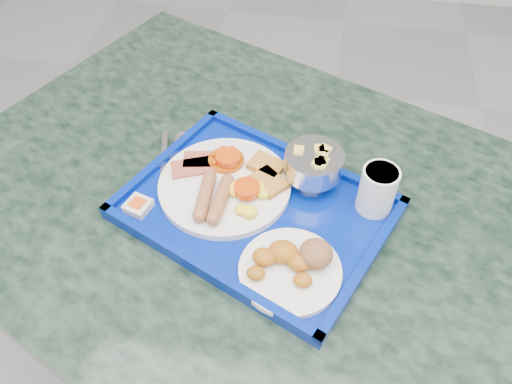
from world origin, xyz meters
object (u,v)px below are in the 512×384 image
table (270,270)px  main_plate (228,184)px  tray (256,209)px  juice_cup (378,188)px  bread_plate (293,264)px  fruit_bowl (314,164)px

table → main_plate: size_ratio=6.23×
tray → juice_cup: (0.20, 0.04, 0.05)m
bread_plate → table: bearing=111.5°
tray → main_plate: size_ratio=2.22×
table → tray: 0.21m
table → bread_plate: bread_plate is taller
main_plate → juice_cup: 0.26m
bread_plate → juice_cup: bearing=51.9°
table → juice_cup: juice_cup is taller
main_plate → juice_cup: size_ratio=2.74×
main_plate → bread_plate: bearing=-48.1°
table → fruit_bowl: bearing=45.0°
bread_plate → fruit_bowl: 0.20m
table → juice_cup: 0.31m
table → fruit_bowl: 0.28m
tray → bread_plate: 0.14m
table → fruit_bowl: size_ratio=14.26×
tray → main_plate: bearing=148.5°
tray → table: bearing=28.9°
bread_plate → fruit_bowl: fruit_bowl is taller
tray → bread_plate: bread_plate is taller
tray → main_plate: (-0.06, 0.03, 0.02)m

